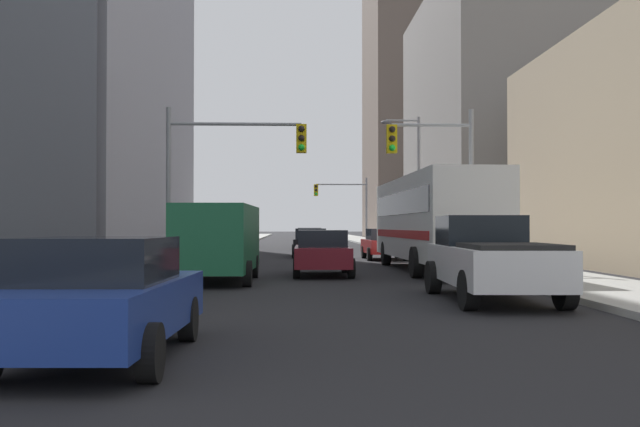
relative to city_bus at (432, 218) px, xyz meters
name	(u,v)px	position (x,y,z in m)	size (l,w,h in m)	color
sidewalk_left	(216,247)	(-10.81, 26.71, -1.85)	(3.55, 160.00, 0.15)	#9E9E99
sidewalk_right	(398,247)	(2.72, 26.71, -1.85)	(3.55, 160.00, 0.15)	#9E9E99
city_bus	(432,218)	(0.00, 0.00, 0.00)	(2.71, 11.54, 3.40)	silver
pickup_truck_white	(490,258)	(-0.69, -9.90, -1.00)	(2.20, 5.47, 1.90)	white
cargo_van_green	(218,238)	(-7.29, -4.62, -0.64)	(2.16, 5.27, 2.26)	#195938
sedan_blue	(102,298)	(-7.46, -16.57, -1.16)	(1.96, 4.27, 1.52)	navy
sedan_maroon	(322,252)	(-4.11, -2.03, -1.16)	(1.95, 4.23, 1.52)	maroon
sedan_red	(384,244)	(-0.60, 9.00, -1.16)	(1.95, 4.25, 1.52)	maroon
sedan_black	(310,243)	(-4.17, 11.84, -1.16)	(1.95, 4.21, 1.52)	black
sedan_grey	(309,239)	(-3.98, 23.43, -1.16)	(1.95, 4.23, 1.52)	slate
traffic_signal_near_left	(230,159)	(-7.40, 0.37, 2.18)	(5.14, 0.44, 6.00)	gray
traffic_signal_near_right	(435,162)	(0.18, 0.37, 2.09)	(3.26, 0.44, 6.00)	gray
traffic_signal_far_right	(343,199)	(-0.56, 37.65, 2.16)	(4.85, 0.44, 6.00)	gray
street_lamp_right	(413,173)	(1.32, 11.80, 2.58)	(2.12, 0.32, 7.50)	gray
building_right_mid_block	(536,122)	(12.99, 26.04, 7.47)	(16.41, 21.55, 18.79)	gray
building_right_far_highrise	(424,32)	(11.87, 64.11, 24.77)	(14.32, 18.67, 53.41)	#66564C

